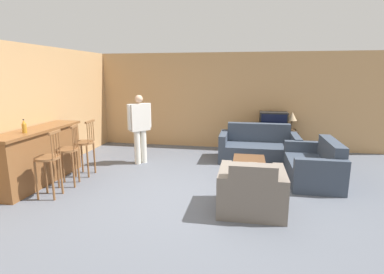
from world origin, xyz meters
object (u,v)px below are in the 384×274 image
Objects in this scene: bar_chair_far at (85,146)px; bottle at (24,127)px; armchair_near at (251,192)px; table_lamp at (292,117)px; couch_far at (258,148)px; bar_chair_near at (48,163)px; person_by_window at (140,126)px; loveseat_right at (314,166)px; tv_unit at (272,141)px; bar_chair_mid at (68,154)px; book_on_table at (253,164)px; coffee_table at (249,163)px; tv at (273,121)px.

bottle is at bearing -120.76° from bar_chair_far.
bottle reaches higher than armchair_near.
table_lamp is (4.90, 3.47, -0.20)m from bottle.
bar_chair_near is at bearing -140.56° from couch_far.
bar_chair_near is 1.14m from bar_chair_far.
loveseat_right is at bearing -8.00° from person_by_window.
bar_chair_near is 0.72× the size of person_by_window.
bar_chair_far is at bearing -146.79° from tv_unit.
bottle reaches higher than table_lamp.
person_by_window reaches higher than bar_chair_mid.
bar_chair_mid is 0.62× the size of couch_far.
armchair_near is 5.29× the size of book_on_table.
tv_unit is at bearing 38.82° from bar_chair_mid.
bottle is 1.30× the size of book_on_table.
bar_chair_near reaches higher than book_on_table.
coffee_table is at bearing 24.55° from bar_chair_near.
bar_chair_mid is at bearing -141.21° from tv.
bar_chair_near is 4.55m from couch_far.
book_on_table is (-0.16, -1.60, 0.08)m from couch_far.
tv is (0.60, 2.18, 0.52)m from coffee_table.
bottle is 0.50× the size of table_lamp.
armchair_near is 0.63× the size of loveseat_right.
tv is 0.48m from table_lamp.
loveseat_right is 2.24m from tv.
tv_unit is at bearing 33.21° from bar_chair_far.
armchair_near is 1.22m from book_on_table.
armchair_near reaches higher than tv_unit.
bar_chair_mid is 0.85m from bottle.
book_on_table is at bearing 12.26° from bar_chair_mid.
bar_chair_far is at bearing -129.69° from person_by_window.
tv is at bearing 43.43° from bar_chair_near.
tv is at bearing 38.01° from bottle.
bottle is (-0.55, -0.34, 0.55)m from bar_chair_mid.
loveseat_right reaches higher than book_on_table.
loveseat_right is 0.98× the size of person_by_window.
bar_chair_far is at bearing 90.00° from bar_chair_near.
couch_far is 0.88m from tv_unit.
bar_chair_mid is at bearing 171.57° from armchair_near.
tv_unit is 0.54m from tv.
tv is at bearing 26.86° from person_by_window.
tv_unit is at bearing 180.00° from table_lamp.
couch_far reaches higher than loveseat_right.
couch_far is at bearing 33.39° from bottle.
bar_chair_mid is 0.58m from bar_chair_far.
bar_chair_far is 1.21m from bottle.
bar_chair_mid is at bearing -163.94° from coffee_table.
bar_chair_far reaches higher than couch_far.
tv_unit is (-0.64, 2.08, 0.01)m from loveseat_right.
bar_chair_mid is 6.13× the size of book_on_table.
person_by_window is at bearing 165.75° from coffee_table.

